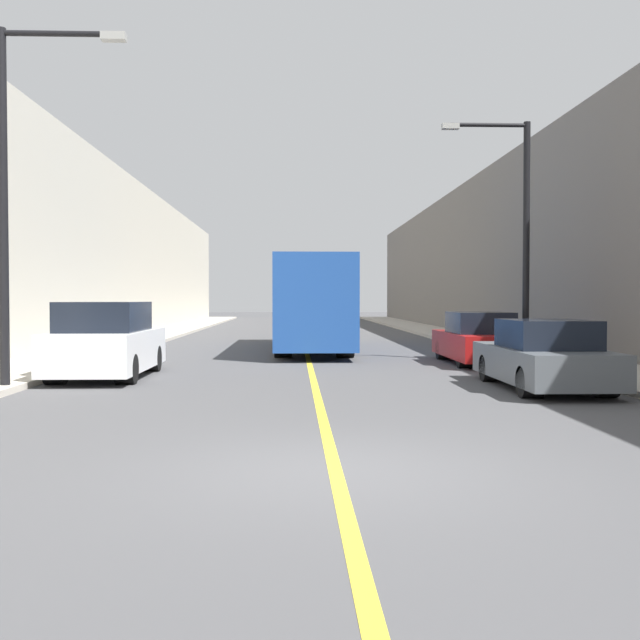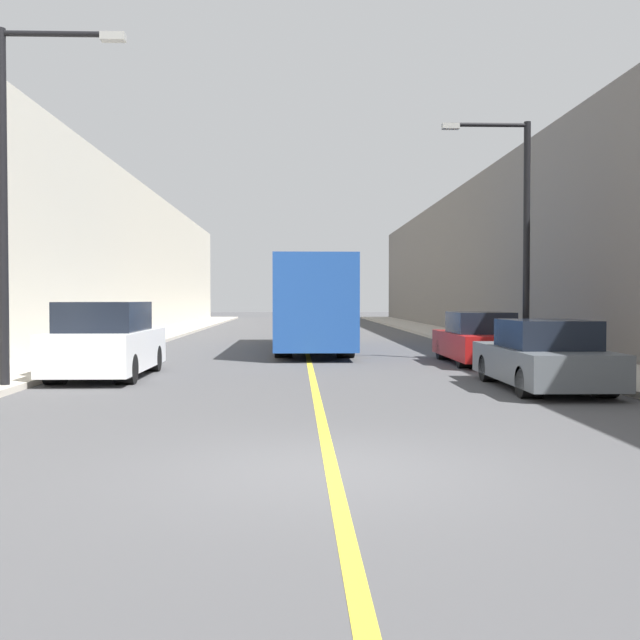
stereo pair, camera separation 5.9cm
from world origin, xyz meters
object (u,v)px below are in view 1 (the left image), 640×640
(street_lamp_left, at_px, (14,182))
(bus, at_px, (312,303))
(car_right_mid, at_px, (478,340))
(car_right_near, at_px, (544,358))
(street_lamp_right, at_px, (518,223))
(parked_suv_left, at_px, (107,343))

(street_lamp_left, bearing_deg, bus, 62.50)
(car_right_mid, distance_m, street_lamp_left, 13.28)
(car_right_near, height_order, street_lamp_right, street_lamp_right)
(car_right_near, distance_m, street_lamp_left, 11.58)
(bus, xyz_separation_m, car_right_near, (4.62, -12.20, -1.10))
(street_lamp_left, bearing_deg, street_lamp_right, 27.16)
(car_right_near, distance_m, car_right_mid, 6.24)
(parked_suv_left, height_order, street_lamp_right, street_lamp_right)
(car_right_near, height_order, car_right_mid, car_right_mid)
(car_right_mid, bearing_deg, bus, 128.67)
(car_right_near, bearing_deg, bus, 110.75)
(street_lamp_left, bearing_deg, parked_suv_left, 66.07)
(car_right_near, relative_size, street_lamp_right, 0.67)
(bus, distance_m, street_lamp_right, 8.72)
(parked_suv_left, bearing_deg, car_right_mid, 19.92)
(parked_suv_left, xyz_separation_m, street_lamp_left, (-1.18, -2.66, 3.45))
(bus, xyz_separation_m, street_lamp_left, (-6.37, -12.23, 2.54))
(car_right_near, xyz_separation_m, street_lamp_right, (1.33, 6.29, 3.48))
(parked_suv_left, bearing_deg, street_lamp_left, -113.93)
(car_right_mid, relative_size, street_lamp_left, 0.65)
(street_lamp_left, distance_m, street_lamp_right, 13.85)
(bus, height_order, street_lamp_right, street_lamp_right)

